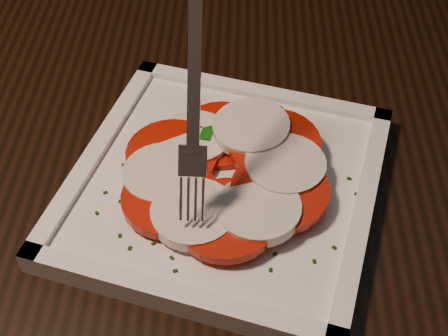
# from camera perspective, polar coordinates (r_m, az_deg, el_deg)

# --- Properties ---
(ground) EXTENTS (6.00, 6.00, 0.00)m
(ground) POSITION_cam_1_polar(r_m,az_deg,el_deg) (1.30, -4.14, -14.94)
(ground) COLOR black
(ground) RESTS_ON ground
(table) EXTENTS (1.23, 0.85, 0.75)m
(table) POSITION_cam_1_polar(r_m,az_deg,el_deg) (0.63, 1.77, -5.11)
(table) COLOR black
(table) RESTS_ON ground
(plate) EXTENTS (0.31, 0.31, 0.01)m
(plate) POSITION_cam_1_polar(r_m,az_deg,el_deg) (0.52, 0.00, -1.69)
(plate) COLOR white
(plate) RESTS_ON table
(caprese_salad) EXTENTS (0.21, 0.19, 0.03)m
(caprese_salad) POSITION_cam_1_polar(r_m,az_deg,el_deg) (0.51, -0.00, -0.31)
(caprese_salad) COLOR #B81004
(caprese_salad) RESTS_ON plate
(fork) EXTENTS (0.05, 0.10, 0.16)m
(fork) POSITION_cam_1_polar(r_m,az_deg,el_deg) (0.44, -2.60, 7.74)
(fork) COLOR white
(fork) RESTS_ON caprese_salad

